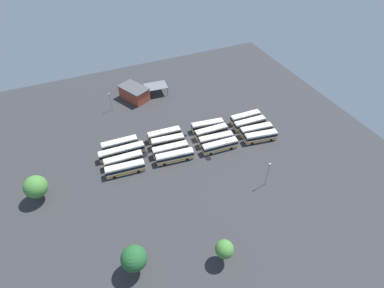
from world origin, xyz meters
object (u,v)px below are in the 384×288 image
at_px(lamp_post_far_corner, 267,173).
at_px(tree_northwest, 36,187).
at_px(lamp_post_by_building, 111,101).
at_px(tree_north_edge, 224,249).
at_px(bus_row2_slot0, 164,134).
at_px(bus_row3_slot1, 122,152).
at_px(bus_row0_slot0, 245,117).
at_px(depot_building, 134,93).
at_px(bus_row0_slot2, 256,130).
at_px(bus_row1_slot0, 207,126).
at_px(bus_row1_slot2, 216,139).
at_px(bus_row1_slot1, 211,132).
at_px(bus_row3_slot0, 120,144).
at_px(bus_row2_slot1, 168,141).
at_px(tree_east_edge, 134,258).
at_px(bus_row0_slot1, 250,123).
at_px(maintenance_shelter, 156,86).
at_px(bus_row3_slot3, 125,169).
at_px(bus_row2_slot2, 170,149).
at_px(bus_row1_slot3, 220,146).
at_px(bus_row2_slot3, 175,156).
at_px(bus_row3_slot2, 124,160).
at_px(bus_row0_slot3, 261,137).

bearing_deg(lamp_post_far_corner, tree_northwest, -18.90).
height_order(lamp_post_by_building, tree_north_edge, lamp_post_by_building).
distance_m(bus_row2_slot0, lamp_post_far_corner, 38.13).
relative_size(bus_row3_slot1, lamp_post_by_building, 1.96).
distance_m(bus_row0_slot0, depot_building, 46.09).
bearing_deg(depot_building, bus_row0_slot2, 130.53).
relative_size(bus_row1_slot0, bus_row1_slot2, 0.97).
height_order(bus_row1_slot1, bus_row2_slot0, same).
xyz_separation_m(bus_row3_slot0, bus_row3_slot1, (0.19, 3.94, 0.00)).
bearing_deg(tree_north_edge, bus_row1_slot0, -111.32).
height_order(bus_row2_slot1, tree_east_edge, tree_east_edge).
height_order(bus_row1_slot0, bus_row2_slot0, same).
bearing_deg(bus_row2_slot0, tree_east_edge, 62.26).
bearing_deg(bus_row0_slot1, maintenance_shelter, -55.66).
relative_size(bus_row3_slot3, depot_building, 0.88).
relative_size(bus_row3_slot0, lamp_post_by_building, 1.58).
xyz_separation_m(bus_row2_slot2, depot_building, (1.97, -36.41, 0.92)).
bearing_deg(bus_row2_slot0, bus_row1_slot3, 139.14).
bearing_deg(bus_row1_slot2, tree_north_edge, 65.54).
relative_size(bus_row0_slot0, maintenance_shelter, 1.21).
relative_size(bus_row1_slot1, depot_building, 0.85).
height_order(bus_row2_slot3, tree_north_edge, tree_north_edge).
bearing_deg(bus_row1_slot2, bus_row0_slot2, 175.33).
height_order(bus_row0_slot2, tree_east_edge, tree_east_edge).
xyz_separation_m(bus_row2_slot1, bus_row2_slot3, (0.44, 7.78, 0.00)).
bearing_deg(bus_row2_slot0, tree_northwest, 14.36).
height_order(bus_row2_slot3, lamp_post_by_building, lamp_post_by_building).
xyz_separation_m(tree_northwest, tree_east_edge, (-19.39, 31.30, 0.17)).
height_order(bus_row0_slot0, depot_building, depot_building).
bearing_deg(bus_row3_slot2, depot_building, -110.92).
bearing_deg(depot_building, bus_row3_slot3, 70.39).
relative_size(bus_row2_slot3, maintenance_shelter, 1.29).
relative_size(bus_row0_slot0, bus_row2_slot1, 1.03).
xyz_separation_m(bus_row2_slot3, tree_east_edge, (21.44, 30.23, 3.59)).
relative_size(maintenance_shelter, lamp_post_by_building, 1.27).
bearing_deg(tree_north_edge, bus_row1_slot2, -114.46).
distance_m(bus_row1_slot3, bus_row3_slot1, 32.42).
bearing_deg(bus_row2_slot2, bus_row2_slot0, -95.47).
height_order(bus_row1_slot0, tree_northwest, tree_northwest).
height_order(bus_row1_slot3, bus_row2_slot2, same).
bearing_deg(bus_row3_slot1, bus_row3_slot3, 83.09).
height_order(bus_row0_slot3, bus_row3_slot2, same).
height_order(bus_row3_slot0, depot_building, depot_building).
bearing_deg(tree_east_edge, bus_row3_slot0, -98.66).
bearing_deg(maintenance_shelter, bus_row2_slot2, 78.66).
relative_size(bus_row2_slot3, tree_northwest, 1.47).
bearing_deg(bus_row3_slot2, bus_row3_slot3, 83.23).
distance_m(lamp_post_far_corner, tree_north_edge, 27.85).
bearing_deg(maintenance_shelter, bus_row1_slot2, 103.06).
height_order(bus_row2_slot0, bus_row2_slot1, same).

